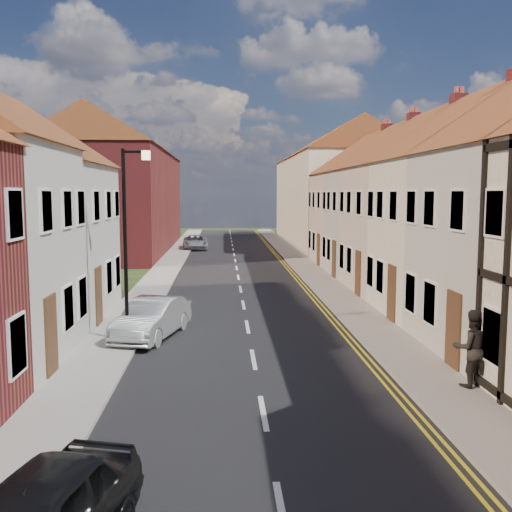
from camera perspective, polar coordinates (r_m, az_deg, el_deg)
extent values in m
cube|color=black|center=(28.32, -1.56, -3.35)|extent=(7.00, 90.00, 0.02)
cube|color=#A49C95|center=(28.52, -10.45, -3.28)|extent=(1.80, 90.00, 0.12)
cube|color=#A49C95|center=(28.78, 7.24, -3.14)|extent=(1.80, 90.00, 0.12)
cube|color=#F6E8CF|center=(23.75, 21.99, 1.59)|extent=(8.00, 5.00, 6.00)
cube|color=#C4A99B|center=(28.71, 17.40, 2.51)|extent=(8.00, 5.80, 6.00)
cube|color=maroon|center=(26.74, 19.56, 13.34)|extent=(0.60, 0.60, 1.60)
cube|color=#B0B1A7|center=(33.81, 14.17, 3.14)|extent=(8.00, 5.00, 6.00)
cube|color=maroon|center=(32.14, 15.46, 12.23)|extent=(0.60, 0.60, 1.60)
cube|color=#C4A99B|center=(38.99, 11.79, 3.59)|extent=(8.00, 5.80, 6.00)
cube|color=maroon|center=(36.89, 12.92, 11.51)|extent=(0.60, 0.60, 1.60)
cube|color=#F6E8CF|center=(53.87, 7.57, 5.46)|extent=(8.00, 24.00, 8.00)
cube|color=maroon|center=(48.65, -13.39, 5.25)|extent=(8.00, 24.00, 8.00)
cylinder|color=black|center=(18.23, -12.94, 0.98)|extent=(0.12, 0.12, 6.00)
cube|color=black|center=(18.15, -12.07, 10.14)|extent=(0.70, 0.08, 0.08)
cube|color=#FFD899|center=(18.09, -10.95, 9.86)|extent=(0.25, 0.15, 0.28)
imported|color=#9B9EA3|center=(19.19, -10.34, -6.16)|extent=(2.40, 4.21, 1.31)
imported|color=#95999C|center=(48.57, -6.09, 1.38)|extent=(2.25, 4.51, 1.23)
imported|color=black|center=(14.78, 20.78, -8.61)|extent=(0.96, 0.77, 1.89)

